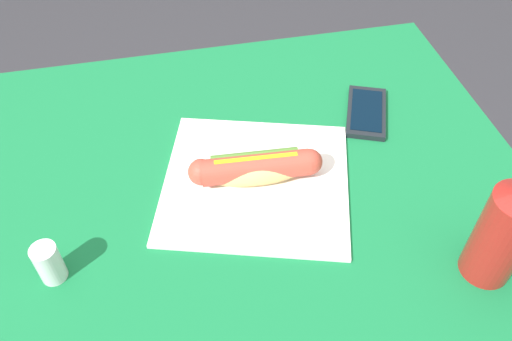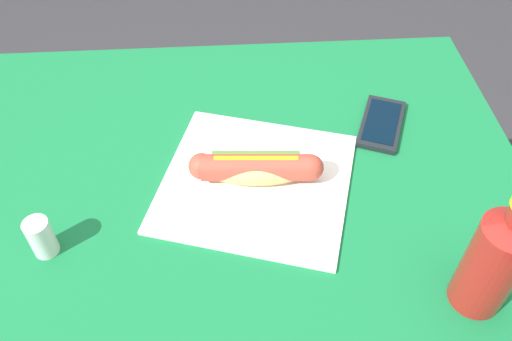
{
  "view_description": "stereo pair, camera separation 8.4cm",
  "coord_description": "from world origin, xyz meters",
  "views": [
    {
      "loc": [
        -0.07,
        -0.57,
        1.42
      ],
      "look_at": [
        0.05,
        -0.01,
        0.8
      ],
      "focal_mm": 37.12,
      "sensor_mm": 36.0,
      "label": 1
    },
    {
      "loc": [
        0.01,
        -0.58,
        1.42
      ],
      "look_at": [
        0.05,
        -0.01,
        0.8
      ],
      "focal_mm": 37.12,
      "sensor_mm": 36.0,
      "label": 2
    }
  ],
  "objects": [
    {
      "name": "cell_phone",
      "position": [
        0.29,
        0.11,
        0.78
      ],
      "size": [
        0.12,
        0.15,
        0.01
      ],
      "color": "black",
      "rests_on": "dining_table"
    },
    {
      "name": "paper_wrapper",
      "position": [
        0.05,
        -0.01,
        0.78
      ],
      "size": [
        0.37,
        0.36,
        0.01
      ],
      "primitive_type": "cube",
      "rotation": [
        0.0,
        0.0,
        -0.3
      ],
      "color": "white",
      "rests_on": "dining_table"
    },
    {
      "name": "salt_shaker",
      "position": [
        -0.26,
        -0.12,
        0.81
      ],
      "size": [
        0.04,
        0.04,
        0.06
      ],
      "primitive_type": "cylinder",
      "color": "silver",
      "rests_on": "dining_table"
    },
    {
      "name": "dining_table",
      "position": [
        0.0,
        0.0,
        0.61
      ],
      "size": [
        1.01,
        0.78,
        0.77
      ],
      "color": "brown",
      "rests_on": "ground"
    },
    {
      "name": "soda_bottle",
      "position": [
        0.33,
        -0.24,
        0.86
      ],
      "size": [
        0.07,
        0.07,
        0.21
      ],
      "color": "maroon",
      "rests_on": "dining_table"
    },
    {
      "name": "hot_dog",
      "position": [
        0.05,
        -0.01,
        0.81
      ],
      "size": [
        0.21,
        0.06,
        0.05
      ],
      "color": "#DBB26B",
      "rests_on": "paper_wrapper"
    }
  ]
}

